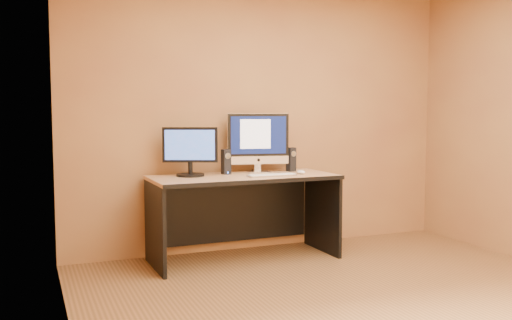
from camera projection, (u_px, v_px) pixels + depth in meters
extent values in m
plane|color=brown|center=(377.00, 309.00, 3.95)|extent=(4.00, 4.00, 0.00)
cube|color=#B7B8BC|center=(272.00, 175.00, 5.16)|extent=(0.45, 0.13, 0.02)
ellipsoid|color=white|center=(301.00, 172.00, 5.34)|extent=(0.08, 0.12, 0.04)
cylinder|color=black|center=(261.00, 171.00, 5.58)|extent=(0.10, 0.22, 0.01)
cylinder|color=black|center=(258.00, 171.00, 5.59)|extent=(0.07, 0.18, 0.01)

